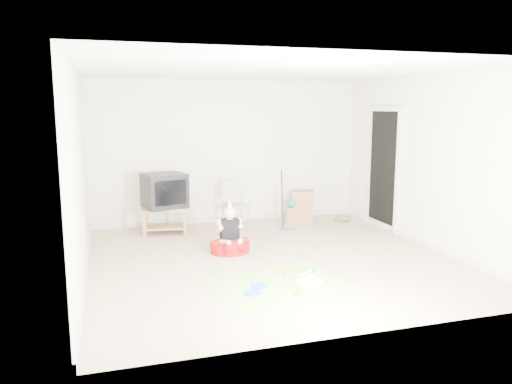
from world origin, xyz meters
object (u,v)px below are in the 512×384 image
object	(u,v)px
crt_tv	(164,191)
cardboard_boxes	(301,207)
seated_woman	(230,240)
tv_stand	(165,218)
birthday_cake	(309,283)
folding_chair	(236,205)

from	to	relation	value
crt_tv	cardboard_boxes	distance (m)	2.53
seated_woman	crt_tv	bearing A→B (deg)	118.93
seated_woman	tv_stand	bearing A→B (deg)	118.93
tv_stand	birthday_cake	size ratio (longest dim) A/B	2.23
cardboard_boxes	birthday_cake	size ratio (longest dim) A/B	1.71
tv_stand	seated_woman	xyz separation A→B (m)	(0.78, -1.41, -0.09)
tv_stand	folding_chair	world-z (taller)	folding_chair
folding_chair	seated_woman	distance (m)	1.44
folding_chair	tv_stand	bearing A→B (deg)	177.58
tv_stand	birthday_cake	bearing A→B (deg)	-66.09
folding_chair	seated_woman	xyz separation A→B (m)	(-0.44, -1.36, -0.24)
tv_stand	folding_chair	xyz separation A→B (m)	(1.21, -0.05, 0.15)
crt_tv	folding_chair	bearing A→B (deg)	-17.52
birthday_cake	folding_chair	bearing A→B (deg)	92.65
birthday_cake	cardboard_boxes	bearing A→B (deg)	70.04
tv_stand	birthday_cake	xyz separation A→B (m)	(1.35, -3.05, -0.23)
tv_stand	cardboard_boxes	xyz separation A→B (m)	(2.49, 0.09, 0.02)
folding_chair	cardboard_boxes	size ratio (longest dim) A/B	1.45
cardboard_boxes	seated_woman	bearing A→B (deg)	-138.97
tv_stand	birthday_cake	distance (m)	3.35
seated_woman	birthday_cake	size ratio (longest dim) A/B	2.36
tv_stand	seated_woman	bearing A→B (deg)	-61.07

